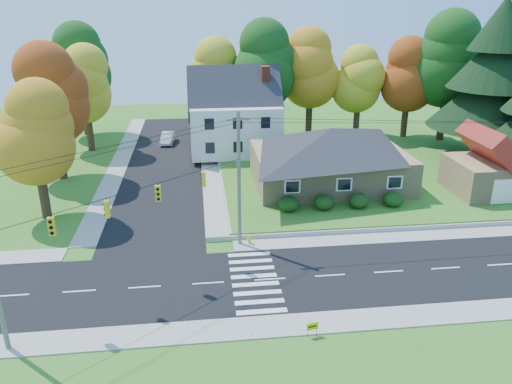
% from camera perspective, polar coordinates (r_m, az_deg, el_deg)
% --- Properties ---
extents(ground, '(120.00, 120.00, 0.00)m').
position_cam_1_polar(ground, '(32.85, 1.61, -9.95)').
color(ground, '#3D7923').
extents(road_main, '(90.00, 8.00, 0.02)m').
position_cam_1_polar(road_main, '(32.84, 1.61, -9.94)').
color(road_main, black).
rests_on(road_main, ground).
extents(road_cross, '(8.00, 44.00, 0.02)m').
position_cam_1_polar(road_cross, '(56.54, -10.34, 3.34)').
color(road_cross, black).
rests_on(road_cross, ground).
extents(sidewalk_north, '(90.00, 2.00, 0.08)m').
position_cam_1_polar(sidewalk_north, '(37.16, 0.49, -5.95)').
color(sidewalk_north, '#9C9A90').
rests_on(sidewalk_north, ground).
extents(sidewalk_south, '(90.00, 2.00, 0.08)m').
position_cam_1_polar(sidewalk_south, '(28.71, 3.11, -15.00)').
color(sidewalk_south, '#9C9A90').
rests_on(sidewalk_south, ground).
extents(lawn, '(30.00, 30.00, 0.50)m').
position_cam_1_polar(lawn, '(54.40, 12.02, 2.77)').
color(lawn, '#3D7923').
rests_on(lawn, ground).
extents(ranch_house, '(14.60, 10.60, 5.40)m').
position_cam_1_polar(ranch_house, '(47.51, 8.43, 4.15)').
color(ranch_house, tan).
rests_on(ranch_house, lawn).
extents(colonial_house, '(10.40, 8.40, 9.60)m').
position_cam_1_polar(colonial_house, '(57.33, -2.42, 8.65)').
color(colonial_house, silver).
rests_on(colonial_house, lawn).
extents(garage, '(7.30, 6.30, 4.60)m').
position_cam_1_polar(garage, '(49.72, 25.42, 2.55)').
color(garage, tan).
rests_on(garage, lawn).
extents(hedge_row, '(10.70, 1.70, 1.27)m').
position_cam_1_polar(hedge_row, '(42.46, 9.75, -1.06)').
color(hedge_row, '#163A10').
rests_on(hedge_row, lawn).
extents(traffic_infrastructure, '(38.10, 10.66, 10.00)m').
position_cam_1_polar(traffic_infrastructure, '(31.73, 1.08, -0.72)').
color(traffic_infrastructure, '#666059').
rests_on(traffic_infrastructure, ground).
extents(tree_lot_0, '(6.72, 6.72, 12.51)m').
position_cam_1_polar(tree_lot_0, '(62.45, -4.84, 13.10)').
color(tree_lot_0, '#3F2A19').
rests_on(tree_lot_0, lawn).
extents(tree_lot_1, '(7.84, 7.84, 14.60)m').
position_cam_1_polar(tree_lot_1, '(61.81, 0.90, 14.31)').
color(tree_lot_1, '#3F2A19').
rests_on(tree_lot_1, lawn).
extents(tree_lot_2, '(7.28, 7.28, 13.56)m').
position_cam_1_polar(tree_lot_2, '(63.93, 6.27, 13.83)').
color(tree_lot_2, '#3F2A19').
rests_on(tree_lot_2, lawn).
extents(tree_lot_3, '(6.16, 6.16, 11.47)m').
position_cam_1_polar(tree_lot_3, '(64.77, 11.73, 12.45)').
color(tree_lot_3, '#3F2A19').
rests_on(tree_lot_3, lawn).
extents(tree_lot_4, '(6.72, 6.72, 12.51)m').
position_cam_1_polar(tree_lot_4, '(65.89, 17.13, 12.69)').
color(tree_lot_4, '#3F2A19').
rests_on(tree_lot_4, lawn).
extents(tree_lot_5, '(8.40, 8.40, 15.64)m').
position_cam_1_polar(tree_lot_5, '(65.59, 21.32, 13.90)').
color(tree_lot_5, '#3F2A19').
rests_on(tree_lot_5, lawn).
extents(conifer_east_a, '(12.80, 12.80, 16.96)m').
position_cam_1_polar(conifer_east_a, '(59.29, 25.62, 11.79)').
color(conifer_east_a, '#3F2A19').
rests_on(conifer_east_a, lawn).
extents(tree_west_0, '(6.16, 6.16, 11.47)m').
position_cam_1_polar(tree_west_0, '(42.93, -24.05, 6.10)').
color(tree_west_0, '#3F2A19').
rests_on(tree_west_0, ground).
extents(tree_west_1, '(7.28, 7.28, 13.56)m').
position_cam_1_polar(tree_west_1, '(52.36, -22.34, 10.25)').
color(tree_west_1, '#3F2A19').
rests_on(tree_west_1, ground).
extents(tree_west_2, '(6.72, 6.72, 12.51)m').
position_cam_1_polar(tree_west_2, '(61.83, -19.06, 11.50)').
color(tree_west_2, '#3F2A19').
rests_on(tree_west_2, ground).
extents(tree_west_3, '(7.84, 7.84, 14.60)m').
position_cam_1_polar(tree_west_3, '(69.84, -19.55, 13.52)').
color(tree_west_3, '#3F2A19').
rests_on(tree_west_3, ground).
extents(white_car, '(1.86, 4.26, 1.36)m').
position_cam_1_polar(white_car, '(64.06, -10.05, 6.11)').
color(white_car, silver).
rests_on(white_car, road_cross).
extents(fire_hydrant, '(0.43, 0.33, 0.75)m').
position_cam_1_polar(fire_hydrant, '(37.03, -0.75, -5.50)').
color(fire_hydrant, yellow).
rests_on(fire_hydrant, ground).
extents(yard_sign, '(0.66, 0.19, 0.85)m').
position_cam_1_polar(yard_sign, '(27.81, 6.46, -15.04)').
color(yard_sign, black).
rests_on(yard_sign, ground).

